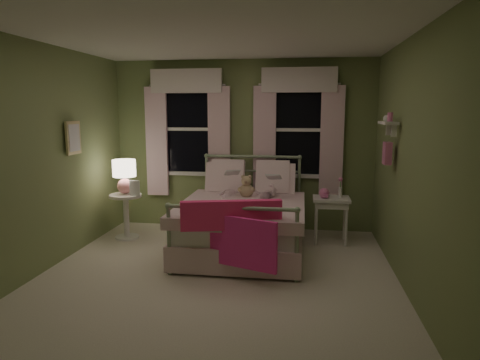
% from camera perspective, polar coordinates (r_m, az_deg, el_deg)
% --- Properties ---
extents(room_shell, '(4.20, 4.20, 4.20)m').
position_cam_1_polar(room_shell, '(4.58, -3.35, 2.43)').
color(room_shell, white).
rests_on(room_shell, ground).
extents(bed, '(1.58, 2.04, 1.18)m').
position_cam_1_polar(bed, '(5.70, 0.51, -5.55)').
color(bed, white).
rests_on(bed, ground).
extents(pink_throw, '(1.09, 0.47, 0.71)m').
position_cam_1_polar(pink_throw, '(4.66, -1.22, -6.09)').
color(pink_throw, '#FC3172').
rests_on(pink_throw, bed).
extents(child_left, '(0.27, 0.18, 0.72)m').
position_cam_1_polar(child_left, '(6.04, -1.57, 0.57)').
color(child_left, '#F7D1DD').
rests_on(child_left, bed).
extents(child_right, '(0.37, 0.30, 0.71)m').
position_cam_1_polar(child_right, '(5.97, 3.74, 0.44)').
color(child_right, '#F7D1DD').
rests_on(child_right, bed).
extents(book_left, '(0.22, 0.17, 0.26)m').
position_cam_1_polar(book_left, '(5.79, -2.00, 0.53)').
color(book_left, beige).
rests_on(book_left, child_left).
extents(book_right, '(0.20, 0.12, 0.26)m').
position_cam_1_polar(book_right, '(5.72, 3.53, -0.01)').
color(book_right, beige).
rests_on(book_right, child_right).
extents(teddy_bear, '(0.24, 0.20, 0.32)m').
position_cam_1_polar(teddy_bear, '(5.86, 0.87, -1.04)').
color(teddy_bear, tan).
rests_on(teddy_bear, bed).
extents(nightstand_left, '(0.46, 0.46, 0.65)m').
position_cam_1_polar(nightstand_left, '(6.40, -14.96, -3.89)').
color(nightstand_left, white).
rests_on(nightstand_left, ground).
extents(table_lamp, '(0.33, 0.33, 0.49)m').
position_cam_1_polar(table_lamp, '(6.30, -15.16, 0.86)').
color(table_lamp, pink).
rests_on(table_lamp, nightstand_left).
extents(book_nightstand, '(0.20, 0.25, 0.02)m').
position_cam_1_polar(book_nightstand, '(6.24, -14.49, -1.96)').
color(book_nightstand, beige).
rests_on(book_nightstand, nightstand_left).
extents(nightstand_right, '(0.50, 0.40, 0.64)m').
position_cam_1_polar(nightstand_right, '(6.06, 12.06, -3.22)').
color(nightstand_right, white).
rests_on(nightstand_right, ground).
extents(pink_toy, '(0.14, 0.19, 0.14)m').
position_cam_1_polar(pink_toy, '(6.02, 11.17, -1.74)').
color(pink_toy, pink).
rests_on(pink_toy, nightstand_right).
extents(bud_vase, '(0.06, 0.06, 0.28)m').
position_cam_1_polar(bud_vase, '(6.08, 13.24, -0.94)').
color(bud_vase, white).
rests_on(bud_vase, nightstand_right).
extents(window_left, '(1.34, 0.13, 1.96)m').
position_cam_1_polar(window_left, '(6.72, -7.02, 7.35)').
color(window_left, black).
rests_on(window_left, room_shell).
extents(window_right, '(1.34, 0.13, 1.96)m').
position_cam_1_polar(window_right, '(6.48, 7.76, 7.27)').
color(window_right, black).
rests_on(window_right, room_shell).
extents(wall_shelf, '(0.15, 0.50, 0.60)m').
position_cam_1_polar(wall_shelf, '(5.25, 19.11, 5.28)').
color(wall_shelf, white).
rests_on(wall_shelf, room_shell).
extents(framed_picture, '(0.03, 0.32, 0.42)m').
position_cam_1_polar(framed_picture, '(5.82, -21.34, 5.27)').
color(framed_picture, beige).
rests_on(framed_picture, room_shell).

